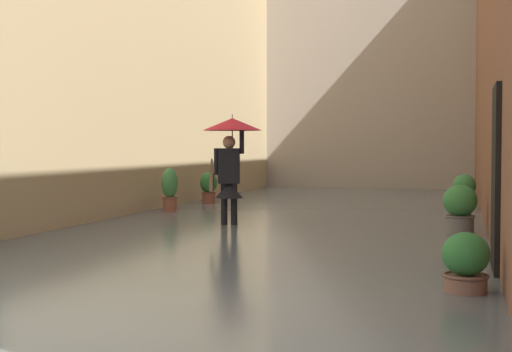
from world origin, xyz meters
TOP-DOWN VIEW (x-y plane):
  - ground_plane at (0.00, -10.00)m, footprint 60.00×60.00m
  - flood_water at (0.00, -10.00)m, footprint 7.81×26.01m
  - building_facade_far at (0.00, -20.91)m, footprint 10.61×1.80m
  - person_wading at (0.90, -7.73)m, footprint 1.07×1.07m
  - potted_plant_far_left at (-3.16, -12.82)m, footprint 0.53×0.53m
  - potted_plant_mid_right at (2.96, -12.37)m, footprint 0.43×0.43m
  - potted_plant_near_right at (2.99, -9.94)m, footprint 0.36×0.36m
  - potted_plant_near_left at (-3.08, -7.42)m, footprint 0.54×0.54m
  - potted_plant_mid_left at (-3.15, -2.52)m, footprint 0.45×0.45m

SIDE VIEW (x-z plane):
  - ground_plane at x=0.00m, z-range 0.00..0.00m
  - flood_water at x=0.00m, z-range 0.00..0.10m
  - potted_plant_mid_left at x=-3.15m, z-range 0.01..0.69m
  - potted_plant_mid_right at x=2.96m, z-range 0.05..0.92m
  - potted_plant_near_left at x=-3.08m, z-range 0.04..0.94m
  - potted_plant_far_left at x=-3.16m, z-range 0.07..0.94m
  - potted_plant_near_right at x=2.99m, z-range 0.03..1.08m
  - person_wading at x=0.90m, z-range 0.45..2.53m
  - building_facade_far at x=0.00m, z-range 0.00..9.46m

